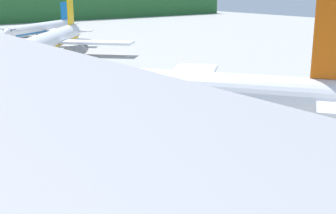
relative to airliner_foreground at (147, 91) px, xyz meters
name	(u,v)px	position (x,y,z in m)	size (l,w,h in m)	color
ground	(114,74)	(10.70, 23.99, -3.49)	(240.00, 320.00, 0.20)	#A8A8A3
airliner_foreground	(147,91)	(0.00, 0.00, 0.00)	(30.60, 35.84, 11.90)	white
airliner_mid_apron	(52,40)	(10.45, 44.90, -0.54)	(25.52, 28.46, 10.01)	white
airliner_far_taxiway	(41,28)	(20.07, 73.45, -1.09)	(24.59, 20.96, 8.07)	white
cargo_container_near	(27,128)	(-9.83, 3.43, -2.43)	(2.50, 2.50, 2.04)	#333338
cargo_container_mid	(275,173)	(-0.49, -15.11, -2.53)	(2.20, 2.20, 1.83)	#333338
crew_loader_left	(186,163)	(-4.08, -10.55, -2.42)	(0.39, 0.59, 1.65)	#191E33
crew_loader_right	(7,183)	(-14.78, -6.69, -2.34)	(0.31, 0.62, 1.77)	#191E33
apron_guide_line	(156,146)	(-2.22, -4.54, -3.39)	(0.30, 60.00, 0.01)	yellow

